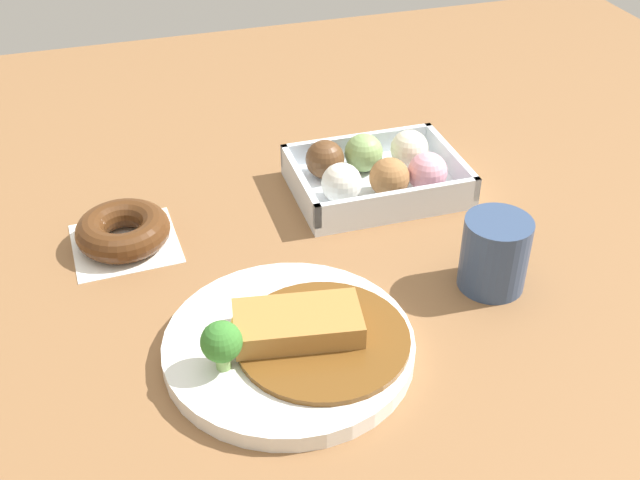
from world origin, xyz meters
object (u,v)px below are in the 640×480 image
object	(u,v)px
curry_plate	(290,342)
coffee_mug	(495,254)
chocolate_ring_donut	(123,231)
donut_box	(376,172)

from	to	relation	value
curry_plate	coffee_mug	distance (m)	0.24
curry_plate	chocolate_ring_donut	bearing A→B (deg)	120.18
coffee_mug	donut_box	bearing A→B (deg)	103.37
donut_box	chocolate_ring_donut	xyz separation A→B (m)	(-0.32, -0.02, -0.01)
chocolate_ring_donut	donut_box	bearing A→B (deg)	4.44
curry_plate	chocolate_ring_donut	distance (m)	0.27
chocolate_ring_donut	coffee_mug	bearing A→B (deg)	-27.37
curry_plate	chocolate_ring_donut	world-z (taller)	curry_plate
donut_box	curry_plate	bearing A→B (deg)	-125.53
donut_box	coffee_mug	bearing A→B (deg)	-76.63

